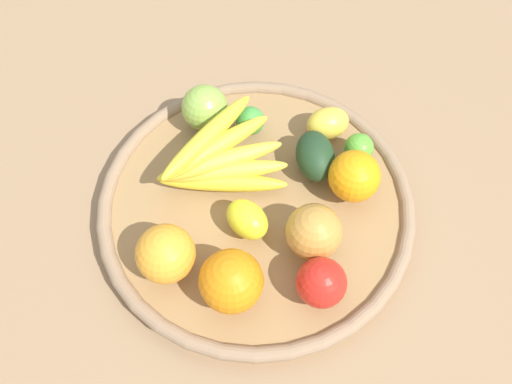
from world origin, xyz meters
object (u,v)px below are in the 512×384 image
Objects in this scene: avocado at (315,156)px; apple_1 at (321,283)px; orange_2 at (354,176)px; lime_1 at (359,148)px; banana_bunch at (218,160)px; orange_1 at (231,281)px; apple_0 at (314,232)px; lemon_0 at (247,219)px; lime_0 at (250,121)px; apple_2 at (205,108)px; orange_0 at (166,254)px; lemon_1 at (328,123)px.

avocado is 0.20m from apple_1.
lime_1 is at bearing 20.30° from orange_2.
banana_bunch and orange_2 have the same top height.
orange_1 is at bearing 167.19° from orange_2.
orange_2 is at bearing -0.99° from apple_0.
apple_0 is (0.03, -0.09, 0.01)m from lemon_0.
apple_0 reaches higher than lime_1.
lime_0 is at bearing 87.92° from avocado.
lemon_0 is 0.10m from orange_1.
lime_0 is 1.02× the size of lime_1.
orange_1 is 1.17× the size of apple_2.
avocado is 1.11× the size of orange_2.
apple_2 is (0.22, 0.10, -0.00)m from orange_0.
apple_1 is (-0.23, -0.12, 0.01)m from lemon_1.
apple_0 is at bearing -122.70° from lime_0.
avocado reaches higher than lemon_1.
lime_0 is 0.28m from apple_1.
apple_1 is (-0.17, -0.22, 0.01)m from lime_0.
orange_1 is (-0.22, 0.05, 0.00)m from orange_2.
avocado is 0.18m from apple_2.
apple_0 is 1.03× the size of orange_2.
avocado is (0.09, -0.11, -0.01)m from banana_bunch.
apple_1 is at bearing -165.35° from orange_2.
orange_2 is (-0.00, -0.06, 0.01)m from avocado.
apple_1 is (-0.16, -0.11, 0.00)m from avocado.
lemon_1 is 1.50× the size of lime_1.
orange_1 is (-0.23, -0.13, 0.02)m from lime_0.
orange_0 is 1.20× the size of lemon_1.
banana_bunch is (-0.15, 0.09, 0.01)m from lemon_1.
lemon_0 is 0.20m from lime_1.
lemon_0 is 0.34× the size of banana_bunch.
orange_0 is 1.20× the size of lemon_0.
apple_0 is 0.16m from lime_1.
lime_0 is at bearing 32.95° from lemon_0.
apple_0 reaches higher than avocado.
apple_1 is at bearing -66.49° from orange_0.
lemon_0 is (-0.14, -0.09, 0.00)m from lime_0.
lime_0 is 0.60× the size of orange_2.
banana_bunch is 0.10m from apple_2.
orange_2 is at bearing 14.65° from apple_1.
lemon_1 is 0.93× the size of apple_2.
banana_bunch is 2.49× the size of apple_0.
orange_0 is 1.06× the size of orange_2.
orange_2 reaches higher than apple_2.
apple_2 is at bearing 94.05° from orange_2.
apple_2 is 0.24m from lime_1.
lemon_1 is 0.26m from apple_1.
apple_2 is 1.62× the size of lime_1.
lemon_1 is at bearing 13.94° from avocado.
apple_0 is 1.75× the size of lime_1.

